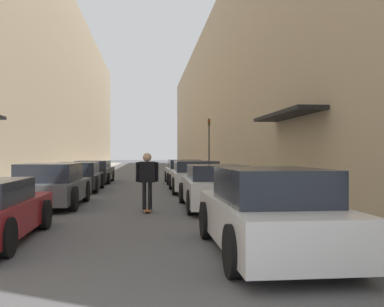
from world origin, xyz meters
The scene contains 14 objects.
ground centered at (0.00, 27.51, 0.00)m, with size 151.30×151.30×0.00m, color #515154.
curb_strip_left centered at (-4.52, 34.39, 0.06)m, with size 1.80×68.77×0.12m.
curb_strip_right centered at (4.52, 34.39, 0.06)m, with size 1.80×68.77×0.12m.
building_row_left centered at (-7.42, 34.38, 7.20)m, with size 4.90×68.77×14.40m.
building_row_right centered at (7.42, 34.38, 6.33)m, with size 4.90×68.77×12.66m.
parked_car_left_1 centered at (-2.46, 12.06, 0.64)m, with size 1.95×4.05×1.33m.
parked_car_left_2 centered at (-2.50, 17.59, 0.61)m, with size 1.95×4.08×1.26m.
parked_car_left_3 centered at (-2.47, 22.76, 0.60)m, with size 2.01×4.60×1.24m.
parked_car_right_0 centered at (2.46, 5.31, 0.67)m, with size 1.86×4.23×1.40m.
parked_car_right_1 centered at (2.52, 11.14, 0.64)m, with size 1.93×4.41×1.30m.
parked_car_right_2 centered at (2.52, 16.55, 0.65)m, with size 2.09×4.18×1.32m.
parked_car_right_3 centered at (2.51, 21.81, 0.62)m, with size 2.01×4.05×1.29m.
skateboarder centered at (0.49, 10.52, 1.02)m, with size 0.63×0.78×1.65m.
traffic_light centered at (4.73, 27.61, 2.50)m, with size 0.16×0.22×3.89m.
Camera 1 is at (0.49, -1.48, 1.64)m, focal length 40.00 mm.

